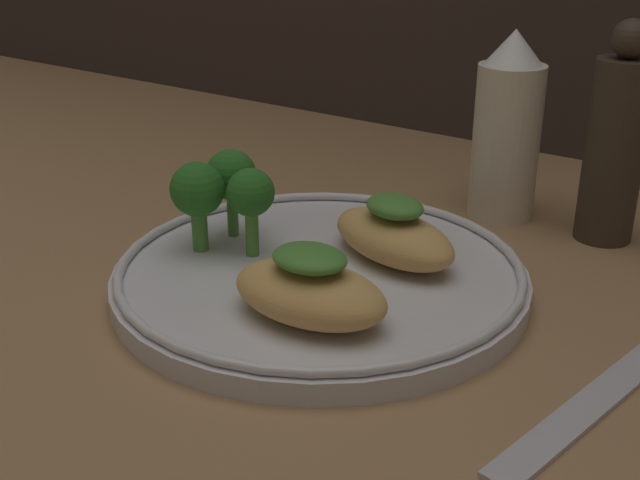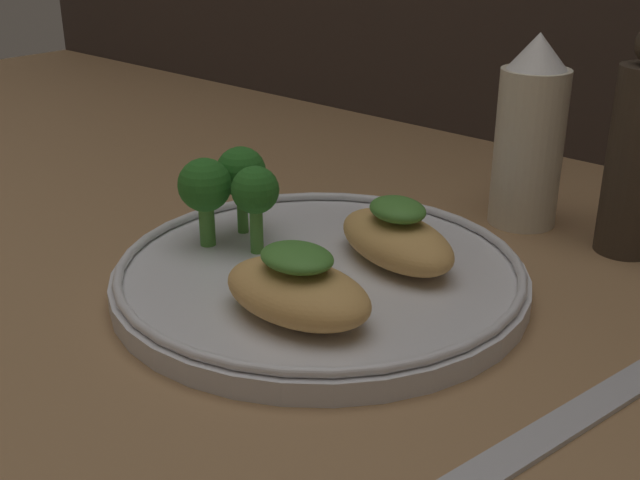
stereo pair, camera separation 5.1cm
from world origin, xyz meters
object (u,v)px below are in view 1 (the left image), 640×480
broccoli_bunch (223,187)px  sauce_bottle (507,130)px  pepper_grinder (615,144)px  plate (320,274)px

broccoli_bunch → sauce_bottle: size_ratio=0.47×
broccoli_bunch → pepper_grinder: 27.85cm
broccoli_bunch → pepper_grinder: pepper_grinder is taller
sauce_bottle → plate: bearing=-101.7°
broccoli_bunch → sauce_bottle: (11.29, 19.84, 1.31)cm
plate → pepper_grinder: (12.12, 19.05, 6.25)cm
plate → pepper_grinder: bearing=57.5°
pepper_grinder → broccoli_bunch: bearing=-134.5°
plate → broccoli_bunch: broccoli_bunch is taller
sauce_bottle → pepper_grinder: pepper_grinder is taller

